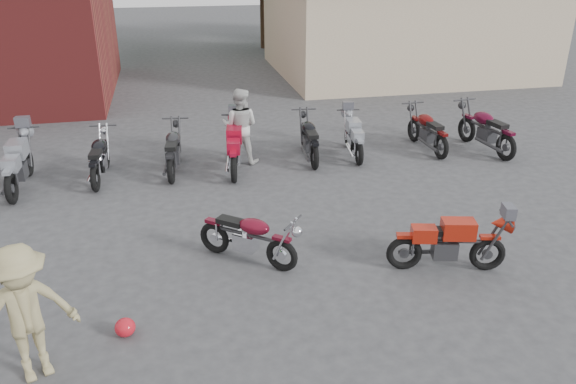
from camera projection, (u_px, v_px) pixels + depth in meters
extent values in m
plane|color=#353538|center=(256.00, 287.00, 8.73)|extent=(90.00, 90.00, 0.00)
cube|color=tan|center=(400.00, 28.00, 23.09)|extent=(10.00, 8.00, 3.50)
ellipsoid|color=red|center=(125.00, 327.00, 7.59)|extent=(0.36, 0.36, 0.26)
imported|color=beige|center=(240.00, 126.00, 13.42)|extent=(1.08, 0.98, 1.82)
imported|color=#97895D|center=(26.00, 314.00, 6.58)|extent=(1.34, 1.09, 1.80)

